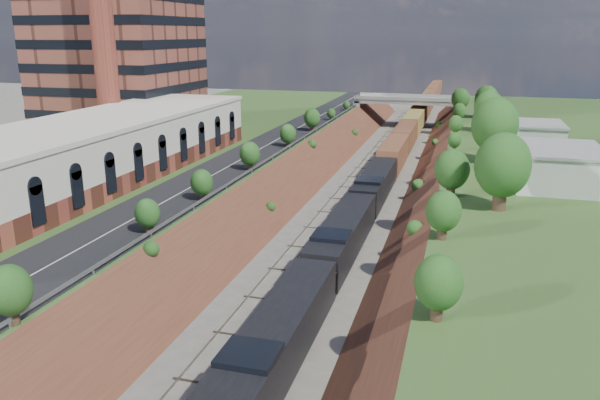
{
  "coord_description": "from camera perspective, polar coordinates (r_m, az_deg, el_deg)",
  "views": [
    {
      "loc": [
        13.19,
        -17.52,
        21.63
      ],
      "look_at": [
        -1.59,
        34.76,
        6.0
      ],
      "focal_mm": 35.0,
      "sensor_mm": 36.0,
      "label": 1
    }
  ],
  "objects": [
    {
      "name": "platform_left",
      "position": [
        92.24,
        -14.7,
        3.55
      ],
      "size": [
        44.0,
        180.0,
        5.0
      ],
      "primitive_type": "cube",
      "color": "#3F5E26",
      "rests_on": "ground"
    },
    {
      "name": "embankment_left",
      "position": [
        84.04,
        -1.49,
        1.13
      ],
      "size": [
        10.0,
        180.0,
        10.0
      ],
      "primitive_type": "cube",
      "rotation": [
        0.0,
        0.79,
        0.0
      ],
      "color": "brown",
      "rests_on": "ground"
    },
    {
      "name": "embankment_right",
      "position": [
        80.51,
        13.64,
        0.0
      ],
      "size": [
        10.0,
        180.0,
        10.0
      ],
      "primitive_type": "cube",
      "rotation": [
        0.0,
        0.79,
        0.0
      ],
      "color": "brown",
      "rests_on": "ground"
    },
    {
      "name": "rail_left_track",
      "position": [
        81.99,
        4.12,
        0.78
      ],
      "size": [
        1.58,
        180.0,
        0.18
      ],
      "primitive_type": "cube",
      "color": "gray",
      "rests_on": "ground"
    },
    {
      "name": "rail_right_track",
      "position": [
        81.15,
        7.72,
        0.51
      ],
      "size": [
        1.58,
        180.0,
        0.18
      ],
      "primitive_type": "cube",
      "color": "gray",
      "rests_on": "ground"
    },
    {
      "name": "road",
      "position": [
        84.3,
        -4.45,
        4.66
      ],
      "size": [
        8.0,
        180.0,
        0.1
      ],
      "primitive_type": "cube",
      "color": "black",
      "rests_on": "platform_left"
    },
    {
      "name": "guardrail",
      "position": [
        82.71,
        -1.83,
        4.83
      ],
      "size": [
        0.1,
        171.0,
        0.7
      ],
      "color": "#99999E",
      "rests_on": "platform_left"
    },
    {
      "name": "commercial_building",
      "position": [
        70.37,
        -20.47,
        4.29
      ],
      "size": [
        14.3,
        62.3,
        7.0
      ],
      "color": "brown",
      "rests_on": "platform_left"
    },
    {
      "name": "smokestack",
      "position": [
        88.52,
        -18.88,
        17.42
      ],
      "size": [
        3.2,
        3.2,
        40.0
      ],
      "primitive_type": "cylinder",
      "color": "brown",
      "rests_on": "platform_left"
    },
    {
      "name": "overpass",
      "position": [
        141.13,
        10.44,
        8.99
      ],
      "size": [
        24.5,
        8.3,
        7.4
      ],
      "color": "gray",
      "rests_on": "ground"
    },
    {
      "name": "white_building_near",
      "position": [
        71.78,
        23.71,
        2.92
      ],
      "size": [
        9.0,
        12.0,
        4.0
      ],
      "primitive_type": "cube",
      "color": "silver",
      "rests_on": "platform_right"
    },
    {
      "name": "white_building_far",
      "position": [
        93.23,
        21.73,
        5.76
      ],
      "size": [
        8.0,
        10.0,
        3.6
      ],
      "primitive_type": "cube",
      "color": "silver",
      "rests_on": "platform_right"
    },
    {
      "name": "tree_right_large",
      "position": [
        58.93,
        19.16,
        3.16
      ],
      "size": [
        5.25,
        5.25,
        7.61
      ],
      "color": "#473323",
      "rests_on": "platform_right"
    },
    {
      "name": "tree_left_crest",
      "position": [
        47.38,
        -17.01,
        -2.61
      ],
      "size": [
        2.45,
        2.45,
        3.55
      ],
      "color": "#473323",
      "rests_on": "platform_left"
    },
    {
      "name": "freight_train",
      "position": [
        127.88,
        10.95,
        7.28
      ],
      "size": [
        3.27,
        200.94,
        4.83
      ],
      "color": "black",
      "rests_on": "ground"
    }
  ]
}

